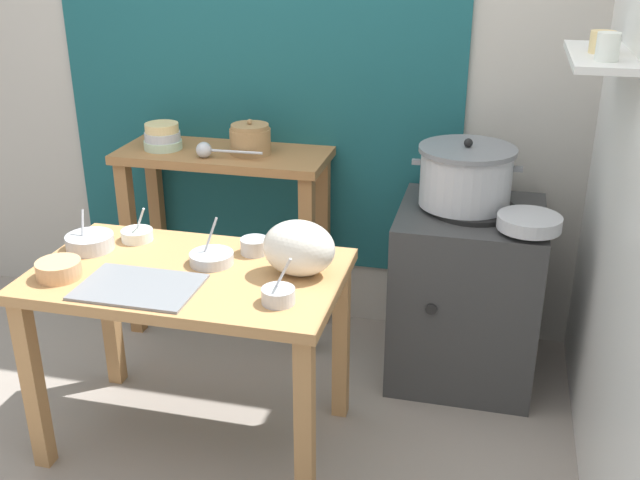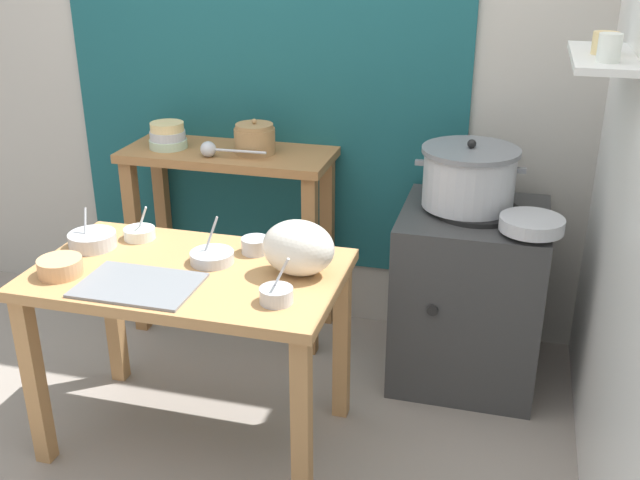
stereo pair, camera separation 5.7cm
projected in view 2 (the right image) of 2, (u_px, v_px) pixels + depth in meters
The scene contains 18 objects.
ground_plane at pixel (221, 433), 2.94m from camera, with size 9.00×9.00×0.00m, color gray.
wall_back at pixel (315, 54), 3.38m from camera, with size 4.40×0.12×2.60m.
prep_table at pixel (190, 297), 2.70m from camera, with size 1.10×0.66×0.72m.
back_shelf_table at pixel (230, 196), 3.47m from camera, with size 0.96×0.40×0.90m.
stove_block at pixel (468, 294), 3.20m from camera, with size 0.60×0.61×0.78m.
steamer_pot at pixel (469, 177), 3.03m from camera, with size 0.44×0.39×0.28m.
clay_pot at pixel (255, 139), 3.33m from camera, with size 0.18×0.18×0.16m.
bowl_stack_enamel at pixel (168, 136), 3.41m from camera, with size 0.17×0.17×0.12m.
ladle at pixel (211, 149), 3.28m from camera, with size 0.30×0.07×0.07m.
serving_tray at pixel (139, 285), 2.53m from camera, with size 0.40×0.28×0.01m, color slate.
plastic_bag at pixel (298, 248), 2.58m from camera, with size 0.26×0.18×0.20m, color silver.
wide_pan at pixel (532, 224), 2.82m from camera, with size 0.24×0.24×0.05m, color #B7BABF.
prep_bowl_0 at pixel (255, 245), 2.77m from camera, with size 0.10×0.10×0.06m.
prep_bowl_1 at pixel (212, 256), 2.70m from camera, with size 0.16×0.16×0.17m.
prep_bowl_2 at pixel (140, 233), 2.90m from camera, with size 0.12×0.12×0.14m.
prep_bowl_3 at pixel (60, 266), 2.60m from camera, with size 0.15×0.15×0.06m.
prep_bowl_4 at pixel (276, 294), 2.41m from camera, with size 0.11×0.11×0.16m.
prep_bowl_5 at pixel (92, 239), 2.82m from camera, with size 0.18×0.18×0.15m.
Camera 2 is at (1.00, -2.22, 1.86)m, focal length 41.90 mm.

